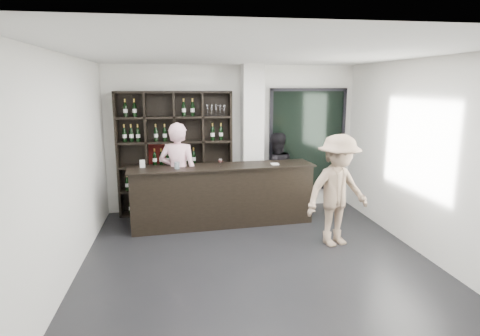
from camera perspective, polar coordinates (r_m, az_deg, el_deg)
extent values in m
cube|color=black|center=(5.89, 2.66, -13.51)|extent=(5.00, 5.50, 0.01)
cube|color=silver|center=(7.90, 1.72, 4.01)|extent=(0.40, 0.40, 2.90)
cube|color=black|center=(8.41, 9.53, 3.98)|extent=(1.60, 0.08, 2.10)
cube|color=black|center=(8.41, 9.53, 3.98)|extent=(1.48, 0.02, 1.98)
cube|color=black|center=(7.29, -2.48, -4.03)|extent=(3.24, 0.61, 1.06)
cube|color=black|center=(7.16, -2.52, 0.19)|extent=(3.32, 0.69, 0.03)
imported|color=#FABCCA|center=(7.25, -8.75, -0.94)|extent=(0.78, 0.62, 1.87)
imported|color=black|center=(8.04, 5.10, -0.62)|extent=(0.84, 0.69, 1.59)
imported|color=#987C64|center=(6.46, 13.71, -3.16)|extent=(1.29, 0.96, 1.77)
cylinder|color=#ADC4CF|center=(6.96, -8.95, 0.36)|extent=(0.10, 0.10, 0.12)
cube|color=white|center=(7.29, 4.97, 0.57)|extent=(0.13, 0.13, 0.02)
cube|color=white|center=(7.19, -13.72, 0.58)|extent=(0.09, 0.05, 0.13)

